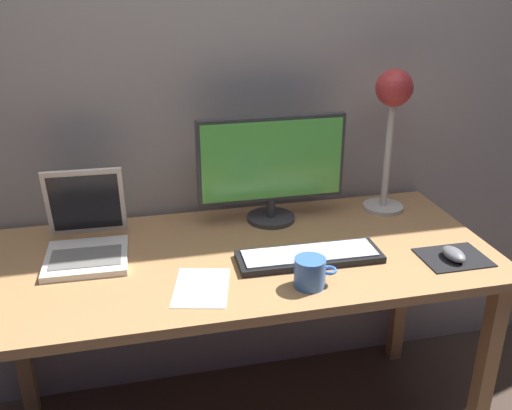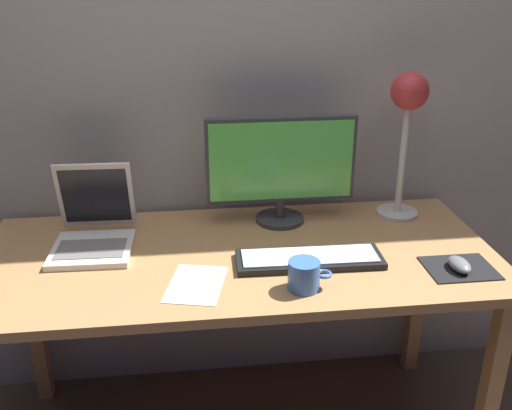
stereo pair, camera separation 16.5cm
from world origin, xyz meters
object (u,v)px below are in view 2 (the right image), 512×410
(monitor, at_px, (281,165))
(coffee_mug, at_px, (304,275))
(desk_lamp, at_px, (408,113))
(mouse, at_px, (459,265))
(laptop, at_px, (94,223))
(keyboard_main, at_px, (309,259))

(monitor, distance_m, coffee_mug, 0.48)
(coffee_mug, bearing_deg, desk_lamp, 46.65)
(desk_lamp, xyz_separation_m, coffee_mug, (-0.43, -0.45, -0.33))
(mouse, xyz_separation_m, coffee_mug, (-0.47, -0.04, 0.02))
(desk_lamp, bearing_deg, coffee_mug, -133.35)
(monitor, relative_size, mouse, 5.26)
(monitor, distance_m, desk_lamp, 0.46)
(monitor, bearing_deg, desk_lamp, 0.39)
(monitor, relative_size, laptop, 1.71)
(mouse, relative_size, coffee_mug, 0.78)
(coffee_mug, bearing_deg, mouse, 5.41)
(desk_lamp, distance_m, coffee_mug, 0.71)
(keyboard_main, bearing_deg, laptop, 162.18)
(desk_lamp, xyz_separation_m, mouse, (0.04, -0.41, -0.35))
(keyboard_main, bearing_deg, desk_lamp, 38.90)
(keyboard_main, height_order, desk_lamp, desk_lamp)
(keyboard_main, xyz_separation_m, desk_lamp, (0.38, 0.31, 0.36))
(mouse, distance_m, coffee_mug, 0.47)
(desk_lamp, distance_m, mouse, 0.54)
(keyboard_main, relative_size, mouse, 4.62)
(laptop, xyz_separation_m, coffee_mug, (0.61, -0.36, -0.03))
(laptop, relative_size, mouse, 3.07)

